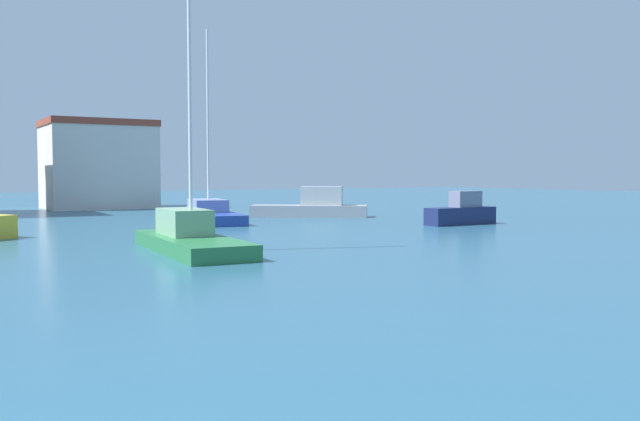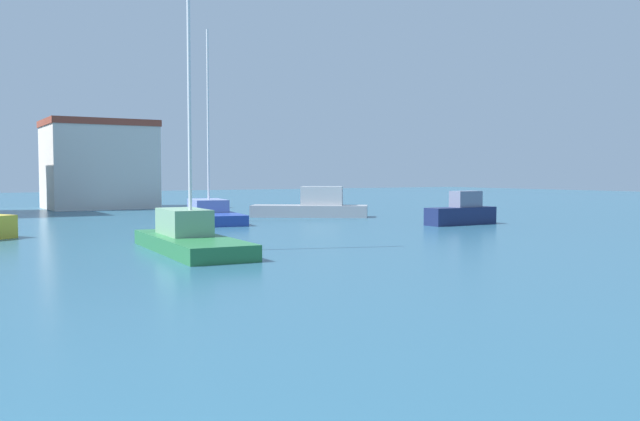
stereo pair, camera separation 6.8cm
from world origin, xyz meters
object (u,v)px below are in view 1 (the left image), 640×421
Objects in this scene: motorboat_grey_outer_mooring at (312,207)px; sailboat_blue_distant_east at (208,213)px; motorboat_navy_center_channel at (462,212)px; sailboat_green_near_pier at (189,236)px.

motorboat_grey_outer_mooring is 0.65× the size of sailboat_blue_distant_east.
sailboat_blue_distant_east is at bearing -175.06° from motorboat_grey_outer_mooring.
sailboat_blue_distant_east is 2.55× the size of motorboat_navy_center_channel.
sailboat_green_near_pier is at bearing -165.63° from motorboat_navy_center_channel.
sailboat_blue_distant_east is (-7.16, -0.62, -0.13)m from motorboat_grey_outer_mooring.
motorboat_grey_outer_mooring is 1.66× the size of motorboat_navy_center_channel.
motorboat_grey_outer_mooring is 7.19m from sailboat_blue_distant_east.
sailboat_green_near_pier is 17.28m from motorboat_navy_center_channel.
motorboat_grey_outer_mooring is at bearing 46.47° from sailboat_green_near_pier.
motorboat_grey_outer_mooring is 0.73× the size of sailboat_green_near_pier.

